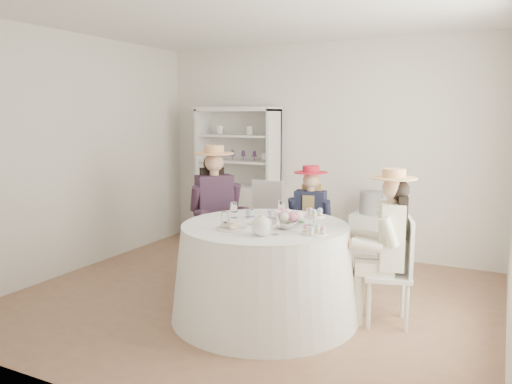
% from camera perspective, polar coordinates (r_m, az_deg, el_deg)
% --- Properties ---
extents(ground, '(4.50, 4.50, 0.00)m').
position_cam_1_polar(ground, '(5.03, -0.52, -12.07)').
color(ground, brown).
rests_on(ground, ground).
extents(ceiling, '(4.50, 4.50, 0.00)m').
position_cam_1_polar(ceiling, '(4.78, -0.57, 19.77)').
color(ceiling, white).
rests_on(ceiling, wall_back).
extents(wall_back, '(4.50, 0.00, 4.50)m').
position_cam_1_polar(wall_back, '(6.55, 7.53, 4.89)').
color(wall_back, silver).
rests_on(wall_back, ground).
extents(wall_front, '(4.50, 0.00, 4.50)m').
position_cam_1_polar(wall_front, '(3.09, -17.82, 0.14)').
color(wall_front, silver).
rests_on(wall_front, ground).
extents(wall_left, '(0.00, 4.50, 4.50)m').
position_cam_1_polar(wall_left, '(6.08, -19.79, 4.14)').
color(wall_left, silver).
rests_on(wall_left, ground).
extents(tea_table, '(1.66, 1.66, 0.84)m').
position_cam_1_polar(tea_table, '(4.50, 1.01, -8.98)').
color(tea_table, white).
rests_on(tea_table, ground).
extents(hutch, '(1.16, 0.54, 1.89)m').
position_cam_1_polar(hutch, '(6.86, -1.99, -0.55)').
color(hutch, silver).
rests_on(hutch, ground).
extents(side_table, '(0.43, 0.43, 0.63)m').
position_cam_1_polar(side_table, '(6.16, 12.87, -5.29)').
color(side_table, silver).
rests_on(side_table, ground).
extents(hatbox, '(0.27, 0.27, 0.27)m').
position_cam_1_polar(hatbox, '(6.07, 13.01, -1.18)').
color(hatbox, black).
rests_on(hatbox, side_table).
extents(guest_left, '(0.63, 0.62, 1.47)m').
position_cam_1_polar(guest_left, '(5.31, -4.67, -1.63)').
color(guest_left, silver).
rests_on(guest_left, ground).
extents(guest_mid, '(0.47, 0.48, 1.26)m').
position_cam_1_polar(guest_mid, '(5.36, 6.16, -2.84)').
color(guest_mid, silver).
rests_on(guest_mid, ground).
extents(guest_right, '(0.55, 0.51, 1.35)m').
position_cam_1_polar(guest_right, '(4.39, 14.89, -5.06)').
color(guest_right, silver).
rests_on(guest_right, ground).
extents(spare_chair, '(0.43, 0.43, 1.02)m').
position_cam_1_polar(spare_chair, '(6.06, 1.76, -3.02)').
color(spare_chair, silver).
rests_on(spare_chair, ground).
extents(teacup_a, '(0.09, 0.09, 0.07)m').
position_cam_1_polar(teacup_a, '(4.65, -0.66, -2.57)').
color(teacup_a, white).
rests_on(teacup_a, tea_table).
extents(teacup_b, '(0.09, 0.09, 0.07)m').
position_cam_1_polar(teacup_b, '(4.63, 1.75, -2.60)').
color(teacup_b, white).
rests_on(teacup_b, tea_table).
extents(teacup_c, '(0.09, 0.09, 0.07)m').
position_cam_1_polar(teacup_c, '(4.42, 4.80, -3.18)').
color(teacup_c, white).
rests_on(teacup_c, tea_table).
extents(flower_bowl, '(0.24, 0.24, 0.05)m').
position_cam_1_polar(flower_bowl, '(4.23, 3.27, -3.81)').
color(flower_bowl, white).
rests_on(flower_bowl, tea_table).
extents(flower_arrangement, '(0.20, 0.20, 0.07)m').
position_cam_1_polar(flower_arrangement, '(4.28, 3.75, -2.72)').
color(flower_arrangement, '#D46A8C').
rests_on(flower_arrangement, tea_table).
extents(table_teapot, '(0.23, 0.17, 0.17)m').
position_cam_1_polar(table_teapot, '(3.97, 0.70, -3.94)').
color(table_teapot, white).
rests_on(table_teapot, tea_table).
extents(sandwich_plate, '(0.27, 0.27, 0.06)m').
position_cam_1_polar(sandwich_plate, '(4.20, -2.78, -4.05)').
color(sandwich_plate, white).
rests_on(sandwich_plate, tea_table).
extents(cupcake_stand, '(0.22, 0.22, 0.20)m').
position_cam_1_polar(cupcake_stand, '(4.05, 6.70, -3.73)').
color(cupcake_stand, white).
rests_on(cupcake_stand, tea_table).
extents(stemware_set, '(0.82, 0.79, 0.15)m').
position_cam_1_polar(stemware_set, '(4.37, 1.03, -2.75)').
color(stemware_set, white).
rests_on(stemware_set, tea_table).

